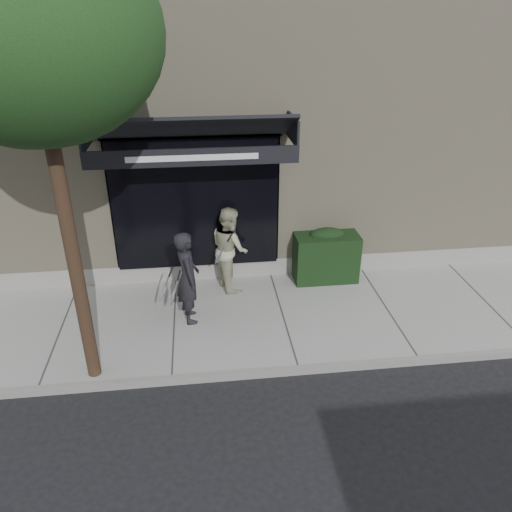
{
  "coord_description": "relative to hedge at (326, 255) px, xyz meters",
  "views": [
    {
      "loc": [
        -1.42,
        -7.69,
        5.3
      ],
      "look_at": [
        -0.42,
        0.6,
        1.05
      ],
      "focal_mm": 35.0,
      "sensor_mm": 36.0,
      "label": 1
    }
  ],
  "objects": [
    {
      "name": "pedestrian_front",
      "position": [
        -2.81,
        -1.2,
        0.33
      ],
      "size": [
        0.78,
        0.85,
        1.73
      ],
      "color": "black",
      "rests_on": "sidewalk"
    },
    {
      "name": "curb",
      "position": [
        -1.1,
        -2.8,
        -0.59
      ],
      "size": [
        20.0,
        0.1,
        0.14
      ],
      "primitive_type": "cube",
      "color": "gray",
      "rests_on": "ground"
    },
    {
      "name": "building_facade",
      "position": [
        -1.11,
        3.71,
        2.08
      ],
      "size": [
        14.3,
        8.04,
        5.64
      ],
      "color": "tan",
      "rests_on": "ground"
    },
    {
      "name": "sidewalk",
      "position": [
        -1.1,
        -1.25,
        -0.6
      ],
      "size": [
        20.0,
        3.0,
        0.12
      ],
      "primitive_type": "cube",
      "color": "gray",
      "rests_on": "ground"
    },
    {
      "name": "pedestrian_back",
      "position": [
        -1.98,
        -0.1,
        0.32
      ],
      "size": [
        0.87,
        0.99,
        1.71
      ],
      "color": "#B9B794",
      "rests_on": "sidewalk"
    },
    {
      "name": "ground",
      "position": [
        -1.1,
        -1.25,
        -0.66
      ],
      "size": [
        80.0,
        80.0,
        0.0
      ],
      "primitive_type": "plane",
      "color": "black",
      "rests_on": "ground"
    },
    {
      "name": "hedge",
      "position": [
        0.0,
        0.0,
        0.0
      ],
      "size": [
        1.3,
        0.7,
        1.14
      ],
      "color": "black",
      "rests_on": "sidewalk"
    },
    {
      "name": "street_tree",
      "position": [
        -4.3,
        -2.55,
        4.32
      ],
      "size": [
        3.0,
        3.0,
        6.28
      ],
      "color": "black",
      "rests_on": "ground"
    }
  ]
}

